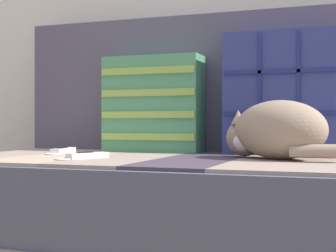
# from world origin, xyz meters

# --- Properties ---
(couch) EXTENTS (1.74, 0.90, 0.39)m
(couch) POSITION_xyz_m (-0.00, 0.10, 0.19)
(couch) COLOR gray
(couch) RESTS_ON ground_plane
(sofa_backrest) EXTENTS (1.71, 0.14, 0.53)m
(sofa_backrest) POSITION_xyz_m (0.00, 0.48, 0.66)
(sofa_backrest) COLOR #514C60
(sofa_backrest) RESTS_ON couch
(throw_pillow_quilted) EXTENTS (0.39, 0.14, 0.43)m
(throw_pillow_quilted) POSITION_xyz_m (0.21, 0.33, 0.61)
(throw_pillow_quilted) COLOR navy
(throw_pillow_quilted) RESTS_ON couch
(throw_pillow_striped) EXTENTS (0.38, 0.14, 0.36)m
(throw_pillow_striped) POSITION_xyz_m (-0.27, 0.33, 0.57)
(throw_pillow_striped) COLOR #4C9366
(throw_pillow_striped) RESTS_ON couch
(sleeping_cat) EXTENTS (0.36, 0.31, 0.18)m
(sleeping_cat) POSITION_xyz_m (0.22, 0.08, 0.48)
(sleeping_cat) COLOR gray
(sleeping_cat) RESTS_ON couch
(game_remote_near) EXTENTS (0.07, 0.20, 0.02)m
(game_remote_near) POSITION_xyz_m (-0.55, 0.13, 0.40)
(game_remote_near) COLOR white
(game_remote_near) RESTS_ON couch
(game_remote_far) EXTENTS (0.12, 0.19, 0.02)m
(game_remote_far) POSITION_xyz_m (-0.33, -0.09, 0.40)
(game_remote_far) COLOR white
(game_remote_far) RESTS_ON couch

